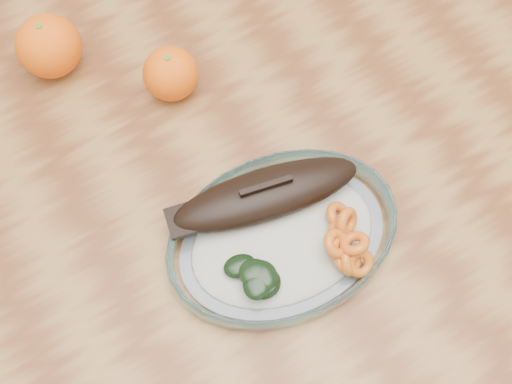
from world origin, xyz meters
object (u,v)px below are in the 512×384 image
Objects in this scene: orange_left at (49,46)px; dining_table at (254,188)px; plated_meal at (282,234)px; orange_right at (171,74)px.

dining_table is at bearing -56.40° from orange_left.
plated_meal is at bearing -69.34° from orange_left.
dining_table is 0.31m from orange_left.
plated_meal reaches higher than orange_right.
dining_table is at bearing -71.73° from orange_right.
dining_table is at bearing 81.89° from plated_meal.
orange_left is at bearing 115.99° from plated_meal.
orange_left is (-0.16, 0.24, 0.14)m from dining_table.
orange_right is at bearing 108.27° from dining_table.
orange_left reaches higher than dining_table.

